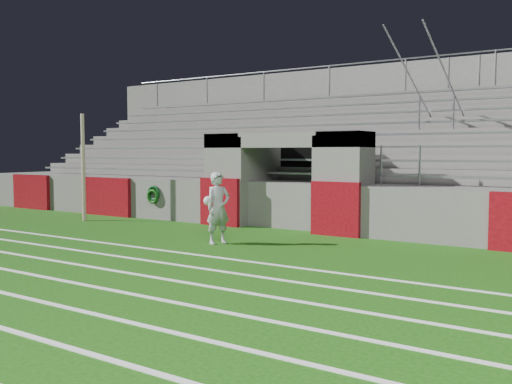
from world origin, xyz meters
The scene contains 5 objects.
ground centered at (0.00, 0.00, 0.00)m, with size 90.00×90.00×0.00m, color #16480C.
field_post centered at (-5.98, 1.62, 1.62)m, with size 0.11×0.11×3.23m, color tan.
stadium_structure centered at (0.00, 7.97, 1.49)m, with size 26.00×8.48×5.42m.
goalkeeper_with_ball centered at (0.10, 0.40, 0.82)m, with size 0.59×0.70×1.63m.
hose_coil centered at (-4.36, 2.93, 0.78)m, with size 0.48×0.14×0.57m.
Camera 1 is at (7.96, -9.81, 2.08)m, focal length 40.00 mm.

